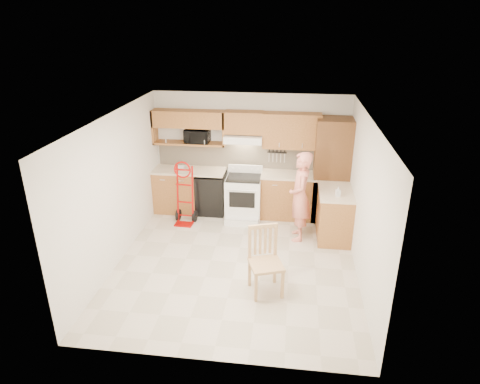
% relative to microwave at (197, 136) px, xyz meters
% --- Properties ---
extents(floor, '(4.00, 4.50, 0.02)m').
position_rel_microwave_xyz_m(floor, '(1.09, -2.08, -1.64)').
color(floor, beige).
rests_on(floor, ground).
extents(ceiling, '(4.00, 4.50, 0.02)m').
position_rel_microwave_xyz_m(ceiling, '(1.09, -2.08, 0.88)').
color(ceiling, white).
rests_on(ceiling, ground).
extents(wall_back, '(4.00, 0.02, 2.50)m').
position_rel_microwave_xyz_m(wall_back, '(1.09, 0.17, -0.38)').
color(wall_back, silver).
rests_on(wall_back, ground).
extents(wall_front, '(4.00, 0.02, 2.50)m').
position_rel_microwave_xyz_m(wall_front, '(1.09, -4.34, -0.38)').
color(wall_front, silver).
rests_on(wall_front, ground).
extents(wall_left, '(0.02, 4.50, 2.50)m').
position_rel_microwave_xyz_m(wall_left, '(-0.92, -2.08, -0.38)').
color(wall_left, silver).
rests_on(wall_left, ground).
extents(wall_right, '(0.02, 4.50, 2.50)m').
position_rel_microwave_xyz_m(wall_right, '(3.10, -2.08, -0.38)').
color(wall_right, silver).
rests_on(wall_right, ground).
extents(backsplash, '(3.92, 0.03, 0.55)m').
position_rel_microwave_xyz_m(backsplash, '(1.09, 0.15, -0.43)').
color(backsplash, beige).
rests_on(backsplash, wall_back).
extents(lower_cab_left, '(0.90, 0.60, 0.90)m').
position_rel_microwave_xyz_m(lower_cab_left, '(-0.46, -0.14, -1.18)').
color(lower_cab_left, '#AF6D3E').
rests_on(lower_cab_left, ground).
extents(dishwasher, '(0.60, 0.60, 0.85)m').
position_rel_microwave_xyz_m(dishwasher, '(0.29, -0.14, -1.20)').
color(dishwasher, black).
rests_on(dishwasher, ground).
extents(lower_cab_right, '(1.14, 0.60, 0.90)m').
position_rel_microwave_xyz_m(lower_cab_right, '(1.92, -0.14, -1.18)').
color(lower_cab_right, '#AF6D3E').
rests_on(lower_cab_right, ground).
extents(countertop_left, '(1.50, 0.63, 0.04)m').
position_rel_microwave_xyz_m(countertop_left, '(-0.16, -0.13, -0.71)').
color(countertop_left, beige).
rests_on(countertop_left, lower_cab_left).
extents(countertop_right, '(1.14, 0.63, 0.04)m').
position_rel_microwave_xyz_m(countertop_right, '(1.92, -0.13, -0.71)').
color(countertop_right, beige).
rests_on(countertop_right, lower_cab_right).
extents(cab_return_right, '(0.60, 1.00, 0.90)m').
position_rel_microwave_xyz_m(cab_return_right, '(2.79, -0.94, -1.18)').
color(cab_return_right, '#AF6D3E').
rests_on(cab_return_right, ground).
extents(countertop_return, '(0.63, 1.00, 0.04)m').
position_rel_microwave_xyz_m(countertop_return, '(2.79, -0.94, -0.71)').
color(countertop_return, beige).
rests_on(countertop_return, cab_return_right).
extents(pantry_tall, '(0.70, 0.60, 2.10)m').
position_rel_microwave_xyz_m(pantry_tall, '(2.74, -0.14, -0.58)').
color(pantry_tall, '#4F3315').
rests_on(pantry_tall, ground).
extents(upper_cab_left, '(1.50, 0.33, 0.34)m').
position_rel_microwave_xyz_m(upper_cab_left, '(-0.16, 0.00, 0.35)').
color(upper_cab_left, '#AF6D3E').
rests_on(upper_cab_left, wall_back).
extents(upper_shelf_mw, '(1.50, 0.33, 0.04)m').
position_rel_microwave_xyz_m(upper_shelf_mw, '(-0.16, 0.00, -0.16)').
color(upper_shelf_mw, '#AF6D3E').
rests_on(upper_shelf_mw, wall_back).
extents(upper_cab_center, '(0.76, 0.33, 0.44)m').
position_rel_microwave_xyz_m(upper_cab_center, '(0.97, 0.00, 0.31)').
color(upper_cab_center, '#AF6D3E').
rests_on(upper_cab_center, wall_back).
extents(upper_cab_right, '(1.14, 0.33, 0.70)m').
position_rel_microwave_xyz_m(upper_cab_right, '(1.92, 0.00, 0.17)').
color(upper_cab_right, '#AF6D3E').
rests_on(upper_cab_right, wall_back).
extents(range_hood, '(0.76, 0.46, 0.14)m').
position_rel_microwave_xyz_m(range_hood, '(0.97, -0.06, 0.00)').
color(range_hood, white).
rests_on(range_hood, wall_back).
extents(knife_strip, '(0.40, 0.05, 0.29)m').
position_rel_microwave_xyz_m(knife_strip, '(1.64, 0.12, -0.39)').
color(knife_strip, black).
rests_on(knife_strip, backsplash).
extents(microwave, '(0.51, 0.35, 0.28)m').
position_rel_microwave_xyz_m(microwave, '(0.00, 0.00, 0.00)').
color(microwave, black).
rests_on(microwave, upper_shelf_mw).
extents(range, '(0.71, 0.94, 1.05)m').
position_rel_microwave_xyz_m(range, '(1.00, -0.37, -1.10)').
color(range, white).
rests_on(range, ground).
extents(person, '(0.45, 0.64, 1.69)m').
position_rel_microwave_xyz_m(person, '(2.13, -1.07, -0.78)').
color(person, '#E07C6A').
rests_on(person, ground).
extents(hand_truck, '(0.49, 0.46, 1.19)m').
position_rel_microwave_xyz_m(hand_truck, '(-0.15, -0.74, -1.04)').
color(hand_truck, '#A80905').
rests_on(hand_truck, ground).
extents(dining_chair, '(0.61, 0.64, 1.05)m').
position_rel_microwave_xyz_m(dining_chair, '(1.64, -2.85, -1.11)').
color(dining_chair, tan).
rests_on(dining_chair, ground).
extents(soap_bottle, '(0.09, 0.09, 0.18)m').
position_rel_microwave_xyz_m(soap_bottle, '(2.79, -1.17, -0.60)').
color(soap_bottle, white).
rests_on(soap_bottle, countertop_return).
extents(bowl, '(0.26, 0.26, 0.05)m').
position_rel_microwave_xyz_m(bowl, '(-0.34, -0.13, -0.66)').
color(bowl, white).
rests_on(bowl, countertop_left).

